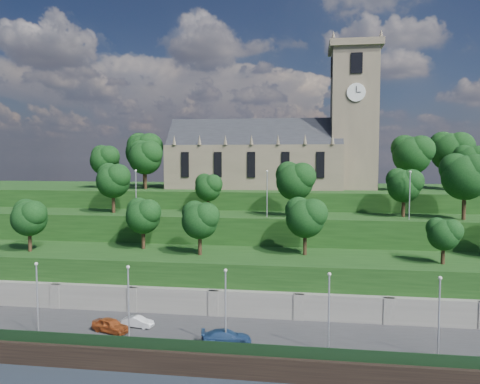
% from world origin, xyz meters
% --- Properties ---
extents(ground, '(320.00, 320.00, 0.00)m').
position_xyz_m(ground, '(0.00, 0.00, 0.00)').
color(ground, '#1C242D').
rests_on(ground, ground).
extents(promenade, '(160.00, 12.00, 2.00)m').
position_xyz_m(promenade, '(0.00, 6.00, 1.00)').
color(promenade, '#2D2D30').
rests_on(promenade, ground).
extents(quay_wall, '(160.00, 0.50, 2.20)m').
position_xyz_m(quay_wall, '(0.00, -0.05, 1.10)').
color(quay_wall, black).
rests_on(quay_wall, ground).
extents(fence, '(160.00, 0.10, 1.20)m').
position_xyz_m(fence, '(0.00, 0.60, 2.60)').
color(fence, black).
rests_on(fence, promenade).
extents(retaining_wall, '(160.00, 2.10, 5.00)m').
position_xyz_m(retaining_wall, '(0.00, 11.97, 2.50)').
color(retaining_wall, slate).
rests_on(retaining_wall, ground).
extents(embankment_lower, '(160.00, 12.00, 8.00)m').
position_xyz_m(embankment_lower, '(0.00, 18.00, 4.00)').
color(embankment_lower, '#153712').
rests_on(embankment_lower, ground).
extents(embankment_upper, '(160.00, 10.00, 12.00)m').
position_xyz_m(embankment_upper, '(0.00, 29.00, 6.00)').
color(embankment_upper, '#153712').
rests_on(embankment_upper, ground).
extents(hilltop, '(160.00, 32.00, 15.00)m').
position_xyz_m(hilltop, '(0.00, 50.00, 7.50)').
color(hilltop, '#153712').
rests_on(hilltop, ground).
extents(church, '(38.60, 12.35, 27.60)m').
position_xyz_m(church, '(0.79, 45.98, 22.52)').
color(church, '#6A5E4A').
rests_on(church, hilltop).
extents(trees_lower, '(67.20, 8.76, 7.57)m').
position_xyz_m(trees_lower, '(-2.45, 18.17, 12.75)').
color(trees_lower, black).
rests_on(trees_lower, embankment_lower).
extents(trees_upper, '(58.42, 8.21, 9.33)m').
position_xyz_m(trees_upper, '(7.18, 27.80, 17.54)').
color(trees_upper, black).
rests_on(trees_upper, embankment_upper).
extents(trees_hilltop, '(71.86, 16.55, 10.78)m').
position_xyz_m(trees_hilltop, '(1.90, 45.27, 21.62)').
color(trees_hilltop, black).
rests_on(trees_hilltop, hilltop).
extents(lamp_posts_promenade, '(60.36, 0.36, 7.79)m').
position_xyz_m(lamp_posts_promenade, '(-2.00, 2.50, 6.50)').
color(lamp_posts_promenade, '#B2B2B7').
rests_on(lamp_posts_promenade, promenade).
extents(lamp_posts_upper, '(40.36, 0.36, 6.89)m').
position_xyz_m(lamp_posts_upper, '(0.00, 26.00, 16.04)').
color(lamp_posts_upper, '#B2B2B7').
rests_on(lamp_posts_upper, embankment_upper).
extents(car_left, '(4.65, 3.09, 1.47)m').
position_xyz_m(car_left, '(-14.86, 4.49, 2.74)').
color(car_left, '#964019').
rests_on(car_left, promenade).
extents(car_middle, '(3.64, 1.66, 1.16)m').
position_xyz_m(car_middle, '(-12.53, 6.34, 2.58)').
color(car_middle, silver).
rests_on(car_middle, promenade).
extents(car_right, '(5.31, 3.02, 1.45)m').
position_xyz_m(car_right, '(-2.01, 2.98, 2.73)').
color(car_right, navy).
rests_on(car_right, promenade).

